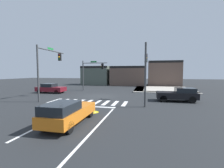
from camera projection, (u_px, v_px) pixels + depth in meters
ground_plane at (100, 96)px, 21.12m from camera, size 120.00×120.00×0.00m
crosswalk_near at (88, 102)px, 16.74m from camera, size 8.34×2.60×0.01m
lane_markings at (65, 123)px, 9.75m from camera, size 6.80×18.75×0.01m
bike_detector_marking at (93, 112)px, 12.48m from camera, size 0.98×0.98×0.01m
curb_corner_northeast at (160, 89)px, 28.44m from camera, size 10.00×10.60×0.15m
storefront_row at (134, 75)px, 38.75m from camera, size 23.68×6.51×5.79m
traffic_signal_southwest at (49, 63)px, 18.31m from camera, size 0.32×5.36×6.10m
traffic_signal_northwest at (92, 70)px, 27.26m from camera, size 4.48×0.32×5.22m
traffic_signal_southeast at (146, 64)px, 15.74m from camera, size 0.32×4.87×5.85m
car_maroon at (51, 88)px, 24.17m from camera, size 4.33×1.91×1.45m
car_black at (178, 94)px, 17.14m from camera, size 4.19×1.94×1.49m
car_orange at (68, 112)px, 9.48m from camera, size 1.72×4.56×1.47m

